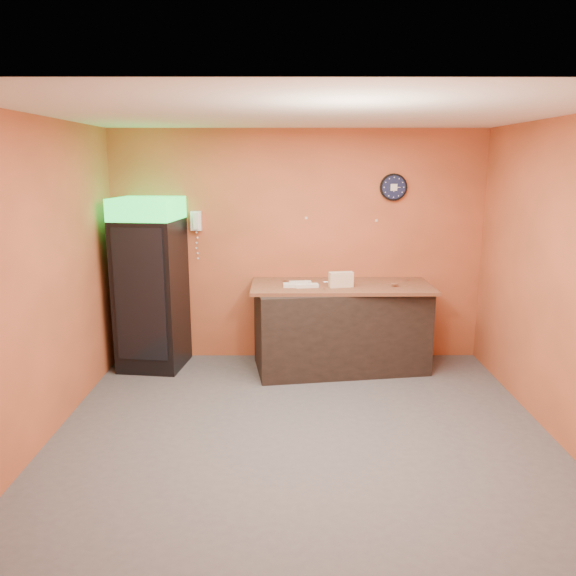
{
  "coord_description": "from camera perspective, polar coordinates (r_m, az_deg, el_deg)",
  "views": [
    {
      "loc": [
        -0.14,
        -4.8,
        2.41
      ],
      "look_at": [
        -0.12,
        0.6,
        1.2
      ],
      "focal_mm": 35.0,
      "sensor_mm": 36.0,
      "label": 1
    }
  ],
  "objects": [
    {
      "name": "floor",
      "position": [
        5.37,
        1.38,
        -14.0
      ],
      "size": [
        4.5,
        4.5,
        0.0
      ],
      "primitive_type": "plane",
      "color": "#47474C",
      "rests_on": "ground"
    },
    {
      "name": "back_wall",
      "position": [
        6.87,
        1.0,
        4.22
      ],
      "size": [
        4.5,
        0.02,
        2.8
      ],
      "primitive_type": "cube",
      "color": "#D0623A",
      "rests_on": "floor"
    },
    {
      "name": "left_wall",
      "position": [
        5.34,
        -23.47,
        0.71
      ],
      "size": [
        0.02,
        4.0,
        2.8
      ],
      "primitive_type": "cube",
      "color": "#D0623A",
      "rests_on": "floor"
    },
    {
      "name": "right_wall",
      "position": [
        5.45,
        25.84,
        0.73
      ],
      "size": [
        0.02,
        4.0,
        2.8
      ],
      "primitive_type": "cube",
      "color": "#D0623A",
      "rests_on": "floor"
    },
    {
      "name": "ceiling",
      "position": [
        4.81,
        1.57,
        17.33
      ],
      "size": [
        4.5,
        4.0,
        0.02
      ],
      "primitive_type": "cube",
      "color": "white",
      "rests_on": "back_wall"
    },
    {
      "name": "beverage_cooler",
      "position": [
        6.75,
        -13.76,
        0.12
      ],
      "size": [
        0.79,
        0.8,
        2.02
      ],
      "rotation": [
        0.0,
        0.0,
        -0.13
      ],
      "color": "black",
      "rests_on": "floor"
    },
    {
      "name": "prep_counter",
      "position": [
        6.67,
        5.34,
        -4.1
      ],
      "size": [
        2.07,
        1.15,
        0.98
      ],
      "primitive_type": "cube",
      "rotation": [
        0.0,
        0.0,
        0.15
      ],
      "color": "black",
      "rests_on": "floor"
    },
    {
      "name": "wall_clock",
      "position": [
        6.89,
        10.67,
        10.03
      ],
      "size": [
        0.32,
        0.06,
        0.32
      ],
      "color": "black",
      "rests_on": "back_wall"
    },
    {
      "name": "wall_phone",
      "position": [
        6.86,
        -9.33,
        6.75
      ],
      "size": [
        0.13,
        0.11,
        0.23
      ],
      "color": "white",
      "rests_on": "back_wall"
    },
    {
      "name": "butcher_paper",
      "position": [
        6.54,
        5.43,
        0.19
      ],
      "size": [
        2.09,
        0.9,
        0.04
      ],
      "primitive_type": "cube",
      "rotation": [
        0.0,
        0.0,
        0.01
      ],
      "color": "brown",
      "rests_on": "prep_counter"
    },
    {
      "name": "sub_roll_stack",
      "position": [
        6.39,
        5.41,
        0.86
      ],
      "size": [
        0.29,
        0.14,
        0.17
      ],
      "rotation": [
        0.0,
        0.0,
        0.18
      ],
      "color": "beige",
      "rests_on": "butcher_paper"
    },
    {
      "name": "wrapped_sandwich_left",
      "position": [
        6.38,
        0.81,
        0.29
      ],
      "size": [
        0.29,
        0.12,
        0.04
      ],
      "primitive_type": "cube",
      "rotation": [
        0.0,
        0.0,
        0.01
      ],
      "color": "silver",
      "rests_on": "butcher_paper"
    },
    {
      "name": "wrapped_sandwich_mid",
      "position": [
        6.37,
        1.9,
        0.25
      ],
      "size": [
        0.28,
        0.14,
        0.04
      ],
      "primitive_type": "cube",
      "rotation": [
        0.0,
        0.0,
        0.15
      ],
      "color": "silver",
      "rests_on": "butcher_paper"
    },
    {
      "name": "wrapped_sandwich_right",
      "position": [
        6.51,
        1.26,
        0.52
      ],
      "size": [
        0.26,
        0.13,
        0.04
      ],
      "primitive_type": "cube",
      "rotation": [
        0.0,
        0.0,
        0.11
      ],
      "color": "silver",
      "rests_on": "butcher_paper"
    },
    {
      "name": "kitchen_tool",
      "position": [
        6.61,
        5.06,
        0.79
      ],
      "size": [
        0.07,
        0.07,
        0.07
      ],
      "primitive_type": "cylinder",
      "color": "silver",
      "rests_on": "butcher_paper"
    }
  ]
}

